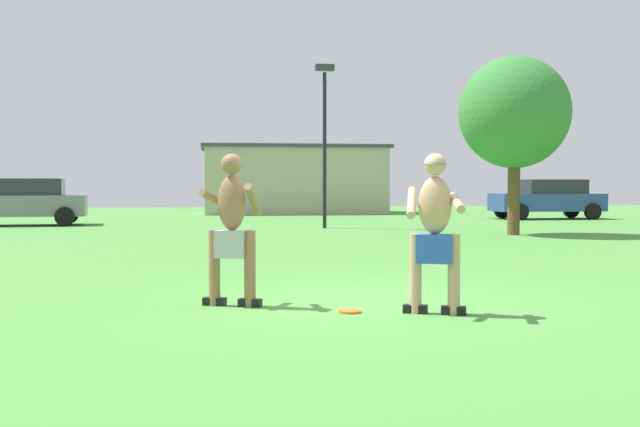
{
  "coord_description": "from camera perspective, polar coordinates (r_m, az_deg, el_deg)",
  "views": [
    {
      "loc": [
        -1.77,
        -8.9,
        1.38
      ],
      "look_at": [
        -0.44,
        0.42,
        1.03
      ],
      "focal_mm": 44.34,
      "sensor_mm": 36.0,
      "label": 1
    }
  ],
  "objects": [
    {
      "name": "ground_plane",
      "position": [
        9.18,
        3.11,
        -6.54
      ],
      "size": [
        80.0,
        80.0,
        0.0
      ],
      "primitive_type": "plane",
      "color": "#4C8E3D"
    },
    {
      "name": "player_with_cap",
      "position": [
        8.46,
        8.29,
        -0.84
      ],
      "size": [
        0.71,
        0.76,
        1.72
      ],
      "color": "black",
      "rests_on": "ground_plane"
    },
    {
      "name": "player_in_gray",
      "position": [
        8.98,
        -6.36,
        -0.88
      ],
      "size": [
        0.74,
        0.71,
        1.73
      ],
      "color": "black",
      "rests_on": "ground_plane"
    },
    {
      "name": "frisbee",
      "position": [
        8.56,
        2.15,
        -7.08
      ],
      "size": [
        0.25,
        0.25,
        0.03
      ],
      "primitive_type": "cylinder",
      "color": "orange",
      "rests_on": "ground_plane"
    },
    {
      "name": "car_gray_near_post",
      "position": [
        28.37,
        -20.74,
        0.85
      ],
      "size": [
        4.45,
        2.35,
        1.58
      ],
      "color": "slate",
      "rests_on": "ground_plane"
    },
    {
      "name": "car_blue_mid_lot",
      "position": [
        32.9,
        16.13,
        1.05
      ],
      "size": [
        4.33,
        2.08,
        1.58
      ],
      "color": "#2D478C",
      "rests_on": "ground_plane"
    },
    {
      "name": "lamp_post",
      "position": [
        24.96,
        0.33,
        6.29
      ],
      "size": [
        0.6,
        0.24,
        5.15
      ],
      "color": "black",
      "rests_on": "ground_plane"
    },
    {
      "name": "outbuilding_behind_lot",
      "position": [
        38.23,
        -1.96,
        2.47
      ],
      "size": [
        8.79,
        5.1,
        3.24
      ],
      "color": "#B2A893",
      "rests_on": "ground_plane"
    },
    {
      "name": "tree_right_field",
      "position": [
        22.3,
        13.86,
        7.06
      ],
      "size": [
        3.02,
        3.02,
        4.87
      ],
      "color": "brown",
      "rests_on": "ground_plane"
    }
  ]
}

